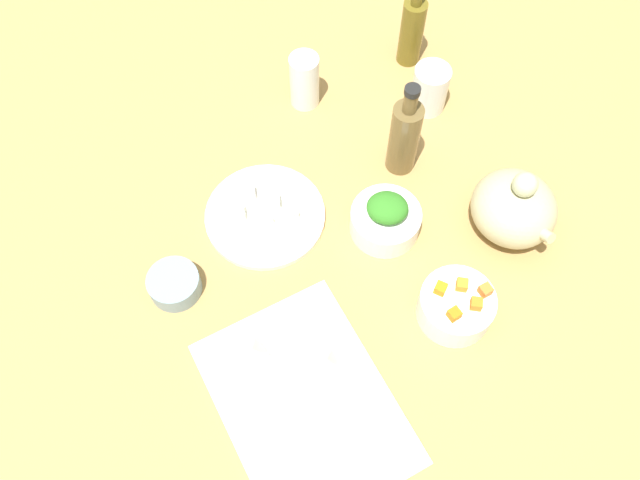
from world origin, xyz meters
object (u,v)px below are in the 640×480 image
at_px(plate_tofu, 265,216).
at_px(bowl_carrots, 456,306).
at_px(teapot, 514,208).
at_px(drinking_glass_1, 430,89).
at_px(bowl_greens, 385,221).
at_px(drinking_glass_0, 304,81).
at_px(cutting_board, 306,403).
at_px(bottle_0, 412,30).
at_px(bottle_1, 404,136).
at_px(bowl_small_side, 174,284).

xyz_separation_m(plate_tofu, bowl_carrots, (0.33, 0.18, 0.02)).
bearing_deg(teapot, drinking_glass_1, 172.11).
xyz_separation_m(bowl_greens, drinking_glass_0, (-0.33, 0.03, 0.03)).
height_order(cutting_board, drinking_glass_0, drinking_glass_0).
distance_m(cutting_board, teapot, 0.49).
xyz_separation_m(cutting_board, bottle_0, (-0.51, 0.56, 0.07)).
distance_m(bottle_1, drinking_glass_0, 0.24).
bearing_deg(drinking_glass_1, cutting_board, -53.09).
xyz_separation_m(cutting_board, drinking_glass_1, (-0.39, 0.52, 0.04)).
distance_m(cutting_board, bottle_1, 0.50).
bearing_deg(bottle_1, bowl_small_side, -88.35).
height_order(plate_tofu, bowl_carrots, bowl_carrots).
distance_m(bottle_0, drinking_glass_0, 0.24).
bearing_deg(bowl_small_side, teapot, 70.59).
height_order(bowl_carrots, teapot, teapot).
relative_size(plate_tofu, bottle_0, 1.13).
bearing_deg(plate_tofu, teapot, 56.19).
bearing_deg(bottle_1, bowl_greens, -45.93).
relative_size(teapot, drinking_glass_1, 1.71).
relative_size(bowl_greens, bottle_1, 0.59).
height_order(plate_tofu, bottle_0, bottle_0).
relative_size(bowl_small_side, bottle_1, 0.42).
height_order(teapot, bottle_1, bottle_1).
height_order(bottle_1, drinking_glass_1, bottle_1).
xyz_separation_m(bowl_greens, drinking_glass_1, (-0.19, 0.23, 0.02)).
height_order(bowl_small_side, bottle_0, bottle_0).
relative_size(cutting_board, bowl_greens, 2.77).
xyz_separation_m(bowl_small_side, bottle_1, (-0.01, 0.48, 0.07)).
xyz_separation_m(cutting_board, bowl_small_side, (-0.29, -0.09, 0.01)).
bearing_deg(bowl_greens, drinking_glass_0, 174.44).
relative_size(bowl_greens, teapot, 0.74).
bearing_deg(teapot, bowl_greens, -119.95).
height_order(bowl_carrots, drinking_glass_0, drinking_glass_0).
bearing_deg(bottle_1, plate_tofu, -96.35).
bearing_deg(bowl_greens, bowl_carrots, 1.54).
height_order(plate_tofu, bottle_1, bottle_1).
distance_m(bowl_greens, bowl_small_side, 0.38).
xyz_separation_m(teapot, drinking_glass_0, (-0.44, -0.16, -0.00)).
bearing_deg(bowl_small_side, plate_tofu, 102.49).
distance_m(plate_tofu, bottle_1, 0.29).
distance_m(teapot, bottle_1, 0.23).
relative_size(cutting_board, drinking_glass_1, 3.52).
xyz_separation_m(bowl_carrots, teapot, (-0.09, 0.19, 0.03)).
height_order(bottle_0, drinking_glass_1, bottle_0).
height_order(plate_tofu, drinking_glass_1, drinking_glass_1).
bearing_deg(cutting_board, bowl_small_side, -163.31).
relative_size(bowl_carrots, teapot, 0.74).
bearing_deg(plate_tofu, drinking_glass_1, 98.22).
bearing_deg(bowl_greens, cutting_board, -55.15).
bearing_deg(drinking_glass_1, bottle_0, 161.92).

